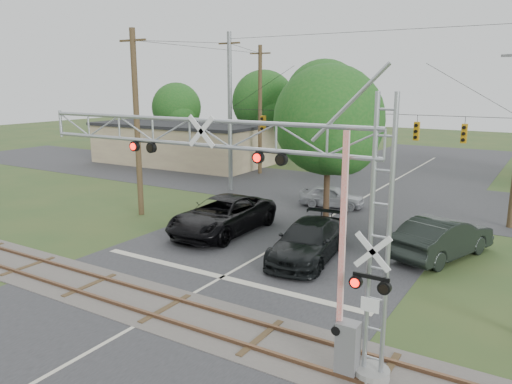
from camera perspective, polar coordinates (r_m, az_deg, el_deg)
The scene contains 13 objects.
ground at distance 17.43m, azimuth -14.81°, elevation -15.29°, with size 160.00×160.00×0.00m, color #2D4821.
road_main at distance 24.74m, azimuth 2.20°, elevation -6.38°, with size 14.00×90.00×0.02m, color #2A2A2D.
road_cross at distance 37.15m, azimuth 12.88°, elevation -0.27°, with size 90.00×12.00×0.02m, color #2A2A2D.
railroad_track at distance 18.68m, azimuth -10.29°, elevation -12.99°, with size 90.00×3.20×0.17m.
crossing_gantry at distance 14.52m, azimuth -0.15°, elevation 0.08°, with size 12.88×0.99×7.78m.
traffic_signal_span at distance 32.29m, azimuth 12.56°, elevation 7.98°, with size 19.34×0.36×11.50m.
pickup_black at distance 26.94m, azimuth -3.87°, elevation -2.68°, with size 3.23×7.00×1.95m, color black.
car_dark at distance 23.10m, azimuth 6.02°, elevation -5.57°, with size 2.45×6.02×1.75m, color black.
sedan_silver at distance 32.89m, azimuth 8.66°, elevation -0.48°, with size 1.68×4.17×1.42m, color #9D9FA4.
suv_dark at distance 24.76m, azimuth 20.57°, elevation -4.87°, with size 2.04×5.84×1.92m, color black.
commercial_building at distance 50.72m, azimuth -8.40°, elevation 5.56°, with size 17.51×9.26×4.04m.
utility_poles at distance 33.98m, azimuth 17.52°, elevation 8.90°, with size 25.03×31.03×13.75m.
treeline at distance 43.57m, azimuth 12.05°, elevation 9.09°, with size 55.16×28.73×10.02m.
Camera 1 is at (11.46, -10.42, 7.99)m, focal length 35.00 mm.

